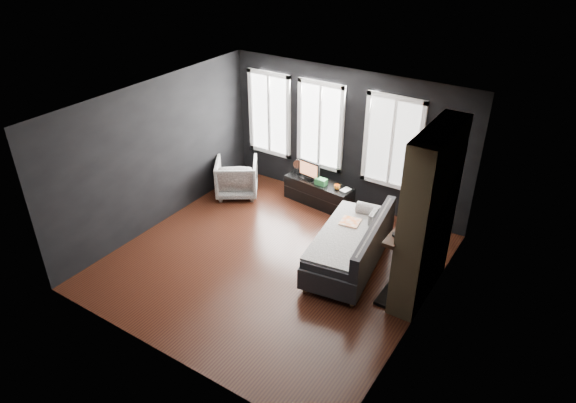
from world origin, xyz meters
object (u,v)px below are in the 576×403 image
Objects in this scene: mantel_vase at (422,201)px; armchair at (237,176)px; sofa at (349,242)px; monitor at (309,169)px; media_console at (319,193)px; book at (343,184)px; mug at (337,186)px.

armchair is at bearing 173.17° from mantel_vase.
monitor reaches higher than sofa.
sofa is 2.08m from media_console.
sofa is 1.75m from book.
media_console is at bearing 11.57° from monitor.
monitor is at bearing 129.97° from sofa.
media_console is at bearing 179.19° from book.
mug reaches higher than media_console.
mantel_vase reaches higher than monitor.
book is (0.09, 0.07, 0.04)m from mug.
sofa reaches higher than mug.
book is (-0.91, 1.49, 0.14)m from sofa.
mug is at bearing 116.90° from sofa.
monitor is (-0.22, -0.01, 0.47)m from media_console.
monitor is at bearing -170.04° from media_console.
armchair is 4.78× the size of mantel_vase.
sofa reaches higher than armchair.
sofa is at bearing -40.13° from media_console.
sofa is 1.74m from mug.
media_console is at bearing 156.22° from mantel_vase.
monitor reaches higher than book.
monitor reaches higher than armchair.
media_console is 0.63m from book.
mug is 0.12m from book.
mantel_vase is at bearing -29.30° from book.
armchair is at bearing -154.37° from media_console.
monitor is 2.87m from mantel_vase.
book is (0.75, 0.01, -0.12)m from monitor.
sofa is at bearing 129.07° from armchair.
monitor is 0.68m from mug.
sofa is at bearing -58.68° from book.
mantel_vase is (2.61, -1.04, 0.60)m from monitor.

